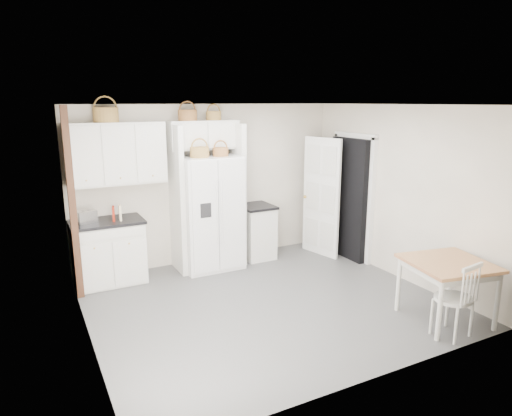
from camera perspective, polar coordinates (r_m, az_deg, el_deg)
floor at (r=6.28m, az=1.34°, el=-11.69°), size 4.50×4.50×0.00m
ceiling at (r=5.69m, az=1.49°, el=12.78°), size 4.50×4.50×0.00m
wall_back at (r=7.62m, az=-5.86°, el=3.00°), size 4.50×0.00×4.50m
wall_left at (r=5.19m, az=-20.96°, el=-2.69°), size 0.00×4.00×4.00m
wall_right at (r=7.19m, az=17.34°, el=1.84°), size 0.00×4.00×4.00m
refrigerator at (r=7.32m, az=-5.83°, el=-0.57°), size 0.94×0.75×1.81m
base_cab_left at (r=7.11m, az=-17.93°, el=-5.37°), size 0.99×0.62×0.91m
base_cab_right at (r=7.85m, az=0.02°, el=-3.07°), size 0.50×0.60×0.88m
dining_table at (r=6.12m, az=22.63°, el=-9.56°), size 1.07×1.07×0.76m
windsor_chair at (r=5.74m, az=23.44°, el=-10.34°), size 0.50×0.46×0.91m
counter_left at (r=6.97m, az=-18.21°, el=-1.64°), size 1.03×0.66×0.04m
counter_right at (r=7.73m, az=0.02°, el=0.21°), size 0.54×0.64×0.04m
toaster at (r=6.87m, az=-20.41°, el=-1.07°), size 0.29×0.22×0.18m
cookbook_red at (r=6.88m, az=-17.38°, el=-0.68°), size 0.06×0.15×0.21m
cookbook_cream at (r=6.90m, az=-16.62°, el=-0.56°), size 0.05×0.15×0.22m
basket_upper_b at (r=6.91m, az=-18.27°, el=11.00°), size 0.35×0.35×0.21m
basket_bridge_a at (r=7.21m, az=-8.55°, el=11.40°), size 0.29×0.29×0.16m
basket_bridge_b at (r=7.36m, az=-5.31°, el=11.42°), size 0.24×0.24×0.14m
basket_fridge_a at (r=7.00m, az=-7.06°, el=6.94°), size 0.29×0.29×0.16m
basket_fridge_b at (r=7.13m, az=-4.45°, el=7.02°), size 0.25×0.25×0.13m
upper_cabinet at (r=6.97m, az=-17.06°, el=6.52°), size 1.40×0.34×0.90m
bridge_cabinet at (r=7.31m, az=-6.62°, el=9.07°), size 1.12×0.34×0.45m
fridge_panel_left at (r=7.16m, az=-9.85°, el=0.98°), size 0.08×0.60×2.30m
fridge_panel_right at (r=7.52m, az=-2.44°, el=1.76°), size 0.08×0.60×2.30m
trim_post at (r=6.50m, az=-21.97°, el=0.32°), size 0.09×0.09×2.60m
doorway_void at (r=7.91m, az=11.68°, el=1.13°), size 0.18×0.85×2.05m
door_slab at (r=7.95m, az=8.15°, el=1.34°), size 0.21×0.79×2.05m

